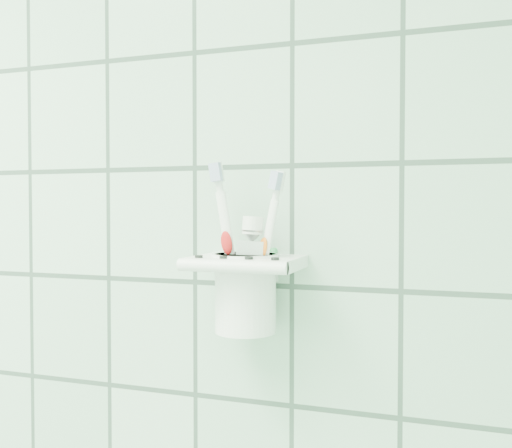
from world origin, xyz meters
TOP-DOWN VIEW (x-y plane):
  - holder_bracket at (0.65, 1.15)m, footprint 0.14×0.11m
  - cup at (0.65, 1.16)m, footprint 0.09×0.09m
  - toothbrush_pink at (0.64, 1.15)m, footprint 0.04×0.02m
  - toothbrush_blue at (0.64, 1.16)m, footprint 0.06×0.07m
  - toothbrush_orange at (0.66, 1.15)m, footprint 0.05×0.03m
  - toothpaste_tube at (0.66, 1.14)m, footprint 0.04×0.03m

SIDE VIEW (x-z plane):
  - cup at x=0.65m, z-range 1.20..1.30m
  - holder_bracket at x=0.65m, z-range 1.26..1.30m
  - toothpaste_tube at x=0.66m, z-range 1.21..1.35m
  - toothbrush_blue at x=0.64m, z-range 1.21..1.39m
  - toothbrush_orange at x=0.66m, z-range 1.21..1.40m
  - toothbrush_pink at x=0.64m, z-range 1.21..1.41m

